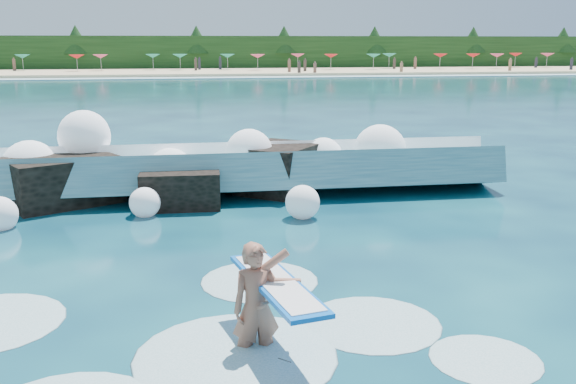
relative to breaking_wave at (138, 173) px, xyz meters
name	(u,v)px	position (x,y,z in m)	size (l,w,h in m)	color
ground	(218,294)	(1.70, -7.45, -0.59)	(200.00, 200.00, 0.00)	#07243B
beach	(184,72)	(1.70, 70.55, -0.39)	(140.00, 20.00, 0.40)	tan
wet_band	(185,78)	(1.70, 59.55, -0.55)	(140.00, 5.00, 0.08)	silver
treeline	(183,53)	(1.70, 80.55, 1.91)	(140.00, 4.00, 5.00)	black
breaking_wave	(138,173)	(0.00, 0.00, 0.00)	(19.61, 2.99, 1.69)	teal
rock_cluster	(166,181)	(0.76, -0.63, -0.11)	(8.65, 3.37, 1.51)	black
surfer_with_board	(261,303)	(2.18, -9.47, 0.07)	(1.16, 2.96, 1.79)	#985C47
wave_spray	(111,159)	(-0.65, -0.26, 0.44)	(14.96, 4.70, 2.36)	white
surf_foam	(199,341)	(1.35, -9.09, -0.59)	(8.59, 5.94, 0.14)	silver
beach_umbrellas	(184,56)	(1.83, 72.38, 1.66)	(110.64, 6.68, 0.50)	red
beachgoers	(140,66)	(-3.78, 67.95, 0.50)	(97.52, 13.00, 1.93)	#3F332D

